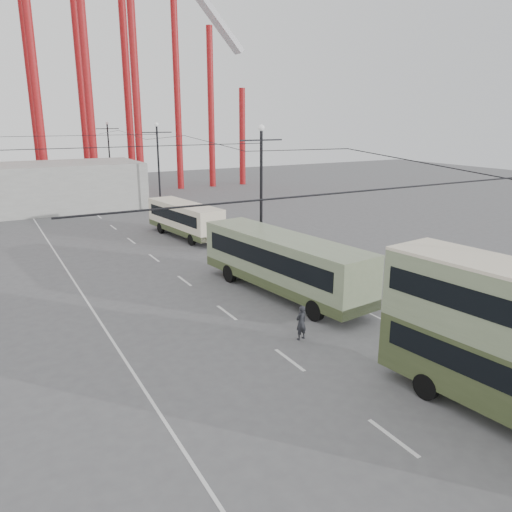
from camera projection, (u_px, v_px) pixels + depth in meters
ground at (374, 399)px, 17.85m from camera, size 160.00×160.00×0.00m
road_markings at (167, 266)px, 34.04m from camera, size 12.52×120.00×0.01m
lamp_post_mid at (261, 194)px, 34.39m from camera, size 3.20×0.44×9.32m
lamp_post_far at (159, 167)px, 52.92m from camera, size 3.20×0.44×9.32m
lamp_post_distant at (109, 155)px, 71.44m from camera, size 3.20×0.44×9.32m
roller_coaster at (38, 2)px, 58.49m from camera, size 52.95×5.00×55.48m
fairground_shed at (36, 187)px, 53.95m from camera, size 22.00×10.00×5.00m
single_decker_green at (283, 262)px, 28.09m from camera, size 4.28×12.22×3.38m
single_decker_cream at (185, 218)px, 41.86m from camera, size 3.47×9.40×2.85m
pedestrian at (301, 323)px, 22.50m from camera, size 0.66×0.50×1.63m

